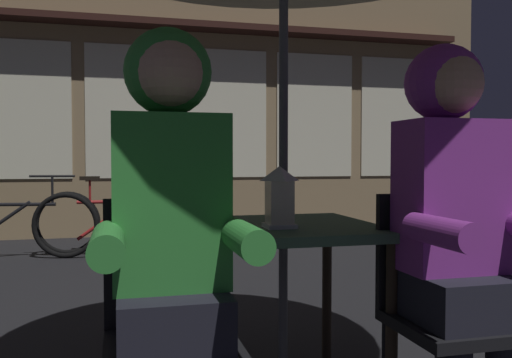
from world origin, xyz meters
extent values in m
cube|color=#42664C|center=(0.00, 0.00, 0.72)|extent=(0.72, 0.72, 0.04)
cylinder|color=#2D2319|center=(-0.31, -0.31, 0.35)|extent=(0.04, 0.04, 0.70)
cylinder|color=#2D2319|center=(0.31, -0.31, 0.35)|extent=(0.04, 0.04, 0.70)
cylinder|color=#2D2319|center=(-0.31, 0.31, 0.35)|extent=(0.04, 0.04, 0.70)
cylinder|color=#2D2319|center=(0.31, 0.31, 0.35)|extent=(0.04, 0.04, 0.70)
cylinder|color=#4C4C51|center=(0.00, 0.00, 1.12)|extent=(0.04, 0.04, 2.25)
cube|color=white|center=(-0.05, -0.11, 0.75)|extent=(0.11, 0.11, 0.02)
cube|color=white|center=(-0.05, -0.11, 0.84)|extent=(0.09, 0.09, 0.16)
pyramid|color=white|center=(-0.05, -0.11, 0.94)|extent=(0.11, 0.11, 0.06)
cube|color=black|center=(-0.48, -0.44, 0.43)|extent=(0.40, 0.40, 0.04)
cube|color=black|center=(-0.48, -0.26, 0.66)|extent=(0.40, 0.03, 0.42)
cube|color=black|center=(0.48, -0.44, 0.43)|extent=(0.40, 0.40, 0.04)
cube|color=black|center=(0.48, -0.26, 0.66)|extent=(0.40, 0.03, 0.42)
cube|color=black|center=(-0.48, -0.44, 0.53)|extent=(0.32, 0.36, 0.16)
cube|color=#338C38|center=(-0.48, -0.40, 0.87)|extent=(0.34, 0.22, 0.52)
cylinder|color=#338C38|center=(-0.30, -0.62, 0.78)|extent=(0.09, 0.30, 0.09)
cylinder|color=#338C38|center=(-0.66, -0.62, 0.78)|extent=(0.09, 0.30, 0.09)
sphere|color=tan|center=(-0.48, -0.40, 1.25)|extent=(0.21, 0.21, 0.21)
sphere|color=#338C38|center=(-0.48, -0.35, 1.26)|extent=(0.27, 0.27, 0.27)
cube|color=black|center=(0.48, -0.44, 0.53)|extent=(0.32, 0.36, 0.16)
cube|color=purple|center=(0.48, -0.40, 0.87)|extent=(0.34, 0.22, 0.52)
cylinder|color=purple|center=(0.30, -0.62, 0.78)|extent=(0.09, 0.30, 0.09)
sphere|color=tan|center=(0.48, -0.40, 1.25)|extent=(0.21, 0.21, 0.21)
sphere|color=purple|center=(0.48, -0.35, 1.26)|extent=(0.27, 0.27, 0.27)
cube|color=#937A56|center=(-0.48, 5.40, 3.10)|extent=(10.00, 0.60, 6.20)
cube|color=#EAE5C6|center=(-1.74, 5.09, 1.60)|extent=(1.10, 0.02, 1.70)
cube|color=#EAE5C6|center=(-0.48, 5.09, 1.60)|extent=(1.10, 0.02, 1.70)
cube|color=#EAE5C6|center=(0.77, 5.09, 1.60)|extent=(1.10, 0.02, 1.70)
cube|color=#EAE5C6|center=(2.03, 5.09, 1.60)|extent=(1.10, 0.02, 1.70)
cube|color=#EAE5C6|center=(3.29, 5.09, 1.60)|extent=(1.10, 0.02, 1.70)
cube|color=#331914|center=(-0.48, 4.95, 2.70)|extent=(9.00, 0.36, 0.08)
torus|color=black|center=(-1.15, 3.66, 0.33)|extent=(0.66, 0.15, 0.66)
cylinder|color=black|center=(-1.66, 3.74, 0.54)|extent=(0.83, 0.17, 0.04)
cylinder|color=black|center=(-1.78, 3.76, 0.36)|extent=(0.60, 0.13, 0.44)
cylinder|color=black|center=(-1.27, 3.68, 0.68)|extent=(0.02, 0.02, 0.28)
cylinder|color=black|center=(-1.27, 3.68, 0.82)|extent=(0.44, 0.09, 0.02)
torus|color=black|center=(-0.13, 3.83, 0.33)|extent=(0.66, 0.06, 0.66)
torus|color=black|center=(-1.15, 3.85, 0.33)|extent=(0.66, 0.06, 0.66)
cylinder|color=maroon|center=(-0.64, 3.84, 0.54)|extent=(0.84, 0.05, 0.04)
cylinder|color=maroon|center=(-0.76, 3.84, 0.36)|extent=(0.61, 0.05, 0.44)
cylinder|color=maroon|center=(-0.92, 3.84, 0.66)|extent=(0.02, 0.02, 0.24)
cube|color=black|center=(-0.92, 3.84, 0.79)|extent=(0.20, 0.08, 0.04)
cylinder|color=maroon|center=(-0.25, 3.83, 0.68)|extent=(0.02, 0.02, 0.28)
cylinder|color=black|center=(-0.25, 3.83, 0.82)|extent=(0.44, 0.03, 0.02)
camera|label=1|loc=(-0.63, -2.04, 1.00)|focal=37.97mm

